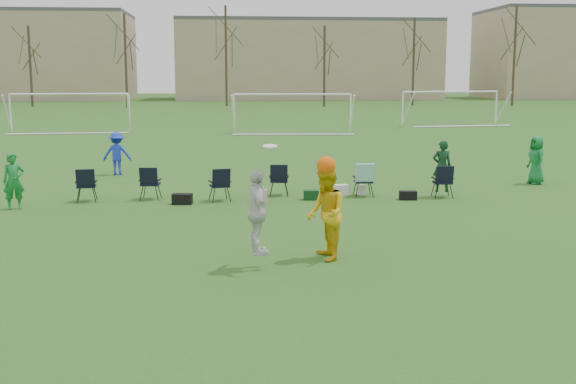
{
  "coord_description": "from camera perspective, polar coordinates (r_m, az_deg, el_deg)",
  "views": [
    {
      "loc": [
        -0.2,
        -13.1,
        3.62
      ],
      "look_at": [
        1.06,
        1.39,
        1.25
      ],
      "focal_mm": 45.0,
      "sensor_mm": 36.0,
      "label": 1
    }
  ],
  "objects": [
    {
      "name": "building_row",
      "position": [
        109.34,
        -1.36,
        10.51
      ],
      "size": [
        126.0,
        16.0,
        13.0
      ],
      "color": "tan",
      "rests_on": "ground"
    },
    {
      "name": "fielder_blue",
      "position": [
        27.01,
        -13.36,
        2.98
      ],
      "size": [
        1.02,
        0.59,
        1.56
      ],
      "primitive_type": "imported",
      "rotation": [
        0.0,
        0.0,
        3.16
      ],
      "color": "#1B35D0",
      "rests_on": "ground"
    },
    {
      "name": "goal_left",
      "position": [
        48.13,
        -16.84,
        6.86
      ],
      "size": [
        7.39,
        0.76,
        2.46
      ],
      "rotation": [
        0.0,
        0.0,
        0.09
      ],
      "color": "white",
      "rests_on": "ground"
    },
    {
      "name": "goal_mid",
      "position": [
        45.32,
        0.35,
        7.12
      ],
      "size": [
        7.4,
        0.63,
        2.46
      ],
      "rotation": [
        0.0,
        0.0,
        -0.07
      ],
      "color": "white",
      "rests_on": "ground"
    },
    {
      "name": "center_contest",
      "position": [
        13.91,
        1.3,
        -1.59
      ],
      "size": [
        2.05,
        1.56,
        2.35
      ],
      "color": "silver",
      "rests_on": "ground"
    },
    {
      "name": "goal_right",
      "position": [
        53.63,
        12.72,
        7.23
      ],
      "size": [
        7.35,
        1.14,
        2.46
      ],
      "rotation": [
        0.0,
        0.0,
        0.14
      ],
      "color": "white",
      "rests_on": "ground"
    },
    {
      "name": "fielder_green_near",
      "position": [
        20.88,
        -20.86,
        0.81
      ],
      "size": [
        0.66,
        0.54,
        1.54
      ],
      "primitive_type": "imported",
      "rotation": [
        0.0,
        0.0,
        0.36
      ],
      "color": "#157730",
      "rests_on": "ground"
    },
    {
      "name": "sideline_setup",
      "position": [
        21.28,
        -0.26,
        0.86
      ],
      "size": [
        11.09,
        1.78,
        1.69
      ],
      "color": "#0E351D",
      "rests_on": "ground"
    },
    {
      "name": "ground",
      "position": [
        13.59,
        -3.97,
        -6.21
      ],
      "size": [
        260.0,
        260.0,
        0.0
      ],
      "primitive_type": "plane",
      "color": "#27541A",
      "rests_on": "ground"
    },
    {
      "name": "fielder_green_far",
      "position": [
        25.43,
        19.03,
        2.39
      ],
      "size": [
        0.59,
        0.83,
        1.6
      ],
      "primitive_type": "imported",
      "rotation": [
        0.0,
        0.0,
        -1.47
      ],
      "color": "#136B32",
      "rests_on": "ground"
    },
    {
      "name": "tree_line",
      "position": [
        82.96,
        -4.74,
        10.26
      ],
      "size": [
        110.28,
        3.28,
        11.4
      ],
      "color": "#382B21",
      "rests_on": "ground"
    }
  ]
}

